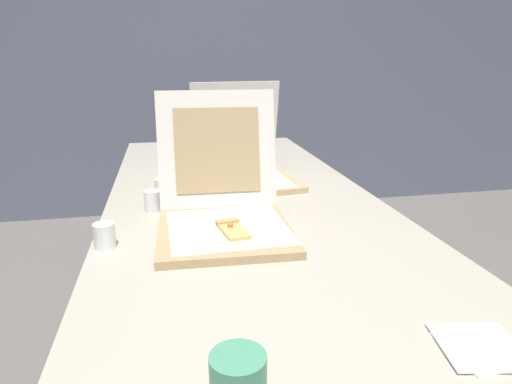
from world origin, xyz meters
TOP-DOWN VIEW (x-y plane):
  - wall_back at (0.00, 2.70)m, footprint 10.00×0.10m
  - table at (0.00, 0.60)m, footprint 0.92×2.19m
  - pizza_box_front at (-0.10, 0.29)m, footprint 0.38×0.45m
  - pizza_box_middle at (0.04, 0.77)m, footprint 0.40×0.40m
  - cup_white_far at (-0.24, 0.92)m, footprint 0.05×0.05m
  - cup_white_mid at (-0.27, 0.63)m, footprint 0.05×0.05m
  - cup_white_near_left at (-0.42, 0.23)m, footprint 0.05×0.05m
  - cup_white_near_center at (-0.30, 0.50)m, footprint 0.05×0.05m
  - napkin_pile at (0.25, -0.33)m, footprint 0.15×0.15m

SIDE VIEW (x-z plane):
  - table at x=0.00m, z-range 0.33..1.08m
  - napkin_pile at x=0.25m, z-range 0.75..0.76m
  - cup_white_far at x=-0.24m, z-range 0.75..0.82m
  - cup_white_mid at x=-0.27m, z-range 0.75..0.82m
  - cup_white_near_left at x=-0.42m, z-range 0.75..0.82m
  - cup_white_near_center at x=-0.30m, z-range 0.75..0.82m
  - pizza_box_front at x=-0.10m, z-range 0.62..0.99m
  - pizza_box_middle at x=0.04m, z-range 0.62..1.00m
  - wall_back at x=0.00m, z-range 0.00..2.60m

